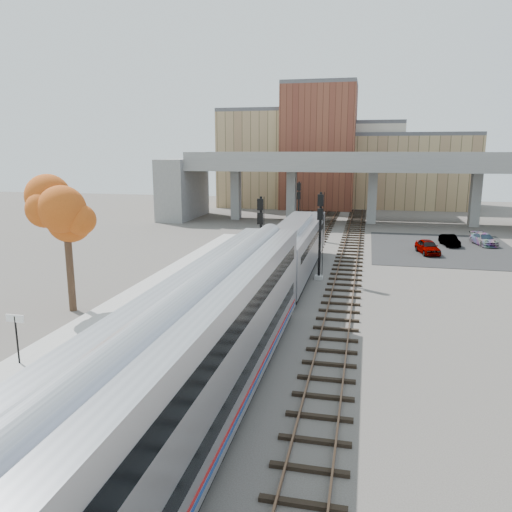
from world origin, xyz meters
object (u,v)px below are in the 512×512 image
at_px(signal_mast_far, 299,212).
at_px(car_a, 428,247).
at_px(signal_mast_mid, 320,238).
at_px(locomotive, 295,247).
at_px(tree, 65,210).
at_px(car_c, 484,239).
at_px(car_b, 450,240).
at_px(coach, 204,351).
at_px(signal_mast_near, 261,243).

height_order(signal_mast_far, car_a, signal_mast_far).
bearing_deg(signal_mast_mid, locomotive, 152.91).
distance_m(tree, car_c, 41.60).
height_order(locomotive, tree, tree).
bearing_deg(signal_mast_far, car_c, -0.92).
height_order(signal_mast_mid, tree, tree).
bearing_deg(tree, car_b, 46.57).
xyz_separation_m(tree, car_a, (23.33, 22.78, -5.51)).
bearing_deg(tree, car_a, 44.32).
xyz_separation_m(coach, car_c, (17.44, 39.43, -2.16)).
distance_m(signal_mast_near, car_b, 24.73).
height_order(locomotive, coach, coach).
bearing_deg(car_b, car_a, -130.04).
xyz_separation_m(signal_mast_mid, car_c, (15.44, 17.84, -2.60)).
bearing_deg(signal_mast_far, signal_mast_mid, -77.27).
bearing_deg(tree, locomotive, 44.51).
bearing_deg(car_a, tree, -147.46).
bearing_deg(coach, car_b, 70.03).
height_order(coach, signal_mast_near, signal_mast_near).
distance_m(coach, car_b, 40.62).
bearing_deg(car_b, signal_mast_far, 163.81).
height_order(signal_mast_near, car_a, signal_mast_near).
distance_m(signal_mast_near, signal_mast_far, 20.34).
bearing_deg(coach, signal_mast_near, 96.18).
xyz_separation_m(signal_mast_mid, tree, (-14.12, -10.89, 2.98)).
height_order(signal_mast_near, signal_mast_far, signal_mast_near).
bearing_deg(locomotive, signal_mast_far, 96.99).
bearing_deg(coach, locomotive, 90.00).
distance_m(coach, signal_mast_near, 19.51).
relative_size(car_b, car_c, 0.84).
bearing_deg(coach, car_a, 71.49).
bearing_deg(signal_mast_far, car_b, -5.78).
bearing_deg(coach, signal_mast_mid, 84.71).
xyz_separation_m(coach, signal_mast_near, (-2.10, 19.40, 0.30)).
relative_size(tree, car_c, 2.02).
bearing_deg(car_b, locomotive, -142.16).
bearing_deg(car_c, car_a, -149.59).
height_order(signal_mast_mid, car_a, signal_mast_mid).
distance_m(signal_mast_near, tree, 13.63).
bearing_deg(car_a, signal_mast_far, 142.99).
distance_m(signal_mast_near, signal_mast_mid, 4.65).
height_order(locomotive, signal_mast_far, signal_mast_far).
xyz_separation_m(coach, car_b, (13.85, 38.12, -2.18)).
distance_m(signal_mast_mid, car_c, 23.74).
xyz_separation_m(locomotive, car_b, (13.85, 15.52, -1.66)).
distance_m(car_a, car_c, 8.62).
height_order(signal_mast_far, car_c, signal_mast_far).
height_order(coach, signal_mast_far, signal_mast_far).
height_order(car_a, car_b, car_a).
relative_size(coach, car_b, 7.17).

